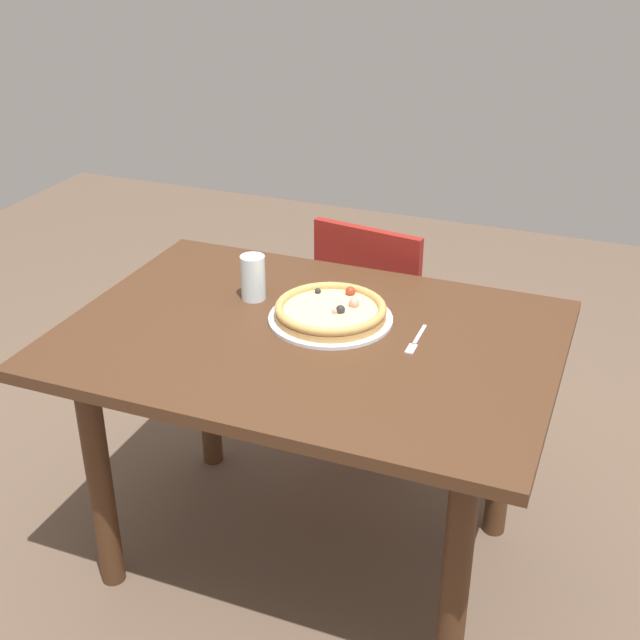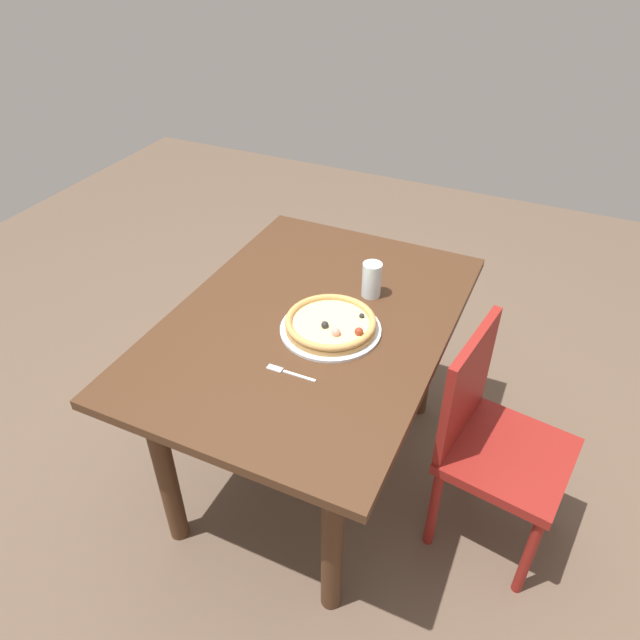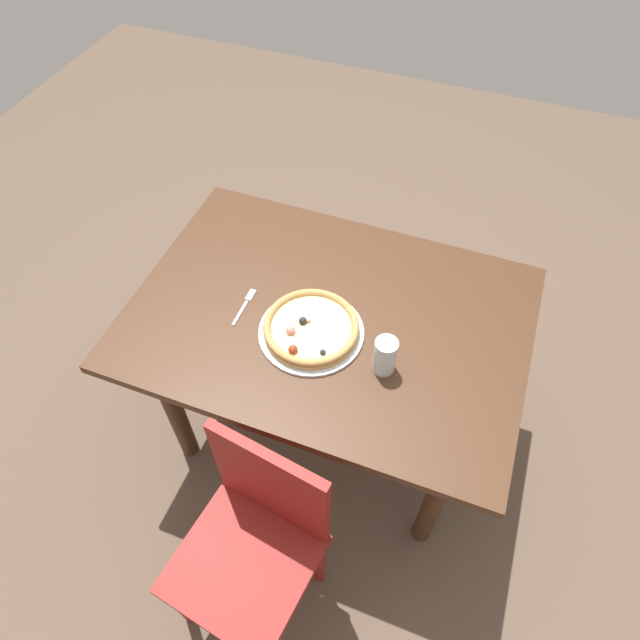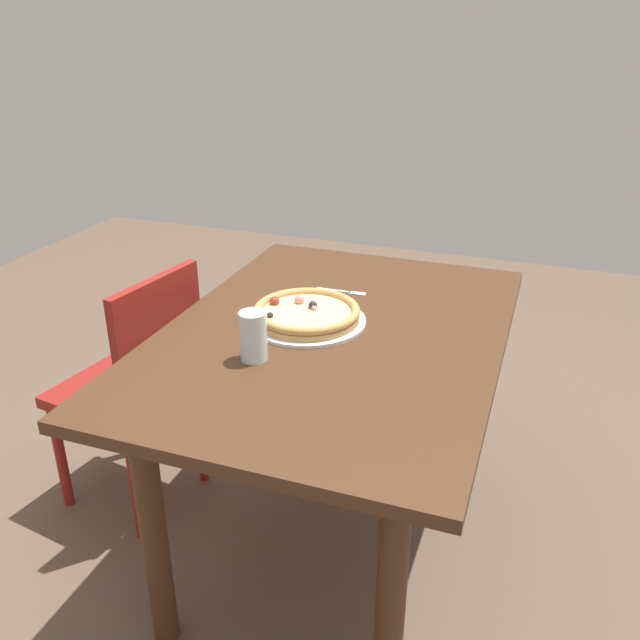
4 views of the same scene
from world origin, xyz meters
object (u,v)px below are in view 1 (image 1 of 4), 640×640
object	(u,v)px
plate	(331,319)
fork	(416,342)
drinking_glass	(253,278)
pizza	(331,310)
chair_near	(380,323)
dining_table	(309,371)

from	to	relation	value
plate	fork	bearing A→B (deg)	171.98
plate	drinking_glass	distance (m)	0.27
fork	drinking_glass	xyz separation A→B (m)	(0.51, -0.08, 0.06)
plate	pizza	distance (m)	0.03
chair_near	plate	world-z (taller)	chair_near
dining_table	plate	bearing A→B (deg)	-106.25
pizza	fork	distance (m)	0.26
plate	drinking_glass	bearing A→B (deg)	-10.55
plate	drinking_glass	world-z (taller)	drinking_glass
plate	pizza	world-z (taller)	pizza
plate	fork	size ratio (longest dim) A/B	2.08
plate	pizza	bearing A→B (deg)	-116.63
pizza	plate	bearing A→B (deg)	63.37
dining_table	drinking_glass	bearing A→B (deg)	-31.14
plate	dining_table	bearing A→B (deg)	73.75
pizza	fork	size ratio (longest dim) A/B	1.87
dining_table	pizza	distance (m)	0.18
fork	drinking_glass	world-z (taller)	drinking_glass
plate	drinking_glass	xyz separation A→B (m)	(0.26, -0.05, 0.06)
dining_table	fork	bearing A→B (deg)	-168.72
dining_table	fork	xyz separation A→B (m)	(-0.28, -0.06, 0.12)
pizza	dining_table	bearing A→B (deg)	73.64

